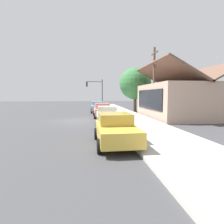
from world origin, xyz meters
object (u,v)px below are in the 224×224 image
utility_pole_wooden (154,82)px  traffic_light_main (96,89)px  car_ivory (107,116)px  fire_hydrant_red (115,114)px  car_coral (102,110)px  car_mustard (116,129)px  car_skyblue (98,107)px  shade_tree (135,84)px

utility_pole_wooden → traffic_light_main: bearing=-156.2°
car_ivory → fire_hydrant_red: 4.91m
car_ivory → traffic_light_main: traffic_light_main is taller
car_coral → traffic_light_main: bearing=-178.7°
car_mustard → fire_hydrant_red: 10.84m
car_coral → car_skyblue: bearing=-178.4°
traffic_light_main → fire_hydrant_red: bearing=7.9°
shade_tree → car_ivory: bearing=-23.6°
car_mustard → shade_tree: 19.76m
car_skyblue → car_mustard: same height
car_skyblue → traffic_light_main: traffic_light_main is taller
car_coral → car_mustard: size_ratio=1.05×
car_ivory → car_skyblue: bearing=-177.0°
car_ivory → fire_hydrant_red: bearing=166.1°
car_skyblue → car_mustard: size_ratio=1.00×
car_skyblue → fire_hydrant_red: 7.44m
car_skyblue → utility_pole_wooden: utility_pole_wooden is taller
car_coral → fire_hydrant_red: bearing=45.3°
car_coral → traffic_light_main: traffic_light_main is taller
utility_pole_wooden → car_skyblue: bearing=-145.9°
traffic_light_main → car_skyblue: bearing=1.4°
car_mustard → shade_tree: bearing=162.4°
car_skyblue → car_coral: 5.99m
traffic_light_main → fire_hydrant_red: traffic_light_main is taller
car_skyblue → fire_hydrant_red: car_skyblue is taller
car_mustard → traffic_light_main: 22.78m
car_skyblue → shade_tree: bearing=97.7°
fire_hydrant_red → car_ivory: bearing=-15.9°
car_skyblue → fire_hydrant_red: (7.27, 1.55, -0.32)m
car_skyblue → traffic_light_main: size_ratio=0.84×
car_skyblue → car_ivory: bearing=2.5°
shade_tree → traffic_light_main: size_ratio=1.29×
car_mustard → fire_hydrant_red: size_ratio=6.17×
car_skyblue → car_ivory: size_ratio=0.97×
car_mustard → utility_pole_wooden: 11.66m
car_coral → utility_pole_wooden: size_ratio=0.61×
car_skyblue → shade_tree: (-0.62, 5.71, 3.45)m
car_coral → car_ivory: bearing=-0.6°
shade_tree → utility_pole_wooden: bearing=-1.1°
car_coral → car_ivory: 6.00m
car_mustard → traffic_light_main: (-22.62, -0.20, 2.68)m
car_coral → shade_tree: 9.26m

